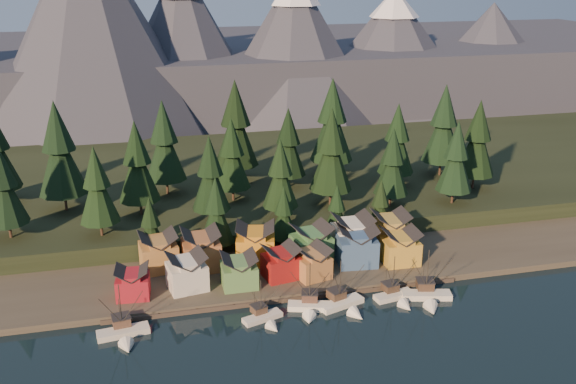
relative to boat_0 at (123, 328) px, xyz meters
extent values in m
plane|color=black|center=(35.23, -8.70, -2.33)|extent=(500.00, 500.00, 0.00)
cube|color=#3A342A|center=(35.23, 31.30, -1.58)|extent=(400.00, 50.00, 1.50)
cube|color=black|center=(35.23, 81.30, 0.67)|extent=(420.00, 100.00, 6.00)
cube|color=#4B3E36|center=(35.23, 7.80, -1.83)|extent=(80.00, 4.00, 1.00)
cube|color=#3F4251|center=(35.23, 231.30, 12.67)|extent=(560.00, 160.00, 30.00)
cone|color=#3F4251|center=(-9.77, 171.30, 42.67)|extent=(100.00, 100.00, 90.00)
cone|color=#3F4251|center=(30.23, 189.30, 33.67)|extent=(80.00, 80.00, 72.00)
cone|color=#3F4251|center=(80.23, 177.30, 31.67)|extent=(84.00, 84.00, 68.00)
cone|color=#3F4251|center=(135.23, 193.30, 26.67)|extent=(92.00, 92.00, 58.00)
cone|color=white|center=(135.23, 193.30, 48.71)|extent=(25.76, 25.76, 13.92)
cone|color=#3F4251|center=(195.23, 201.30, 22.67)|extent=(88.00, 88.00, 50.00)
cube|color=beige|center=(-0.16, 1.17, -1.94)|extent=(10.65, 4.60, 1.74)
cone|color=beige|center=(0.59, -4.44, -1.94)|extent=(3.71, 3.92, 3.27)
cube|color=black|center=(-0.16, 1.17, -2.60)|extent=(10.91, 4.69, 0.38)
cube|color=brown|center=(-0.40, 3.04, -0.25)|extent=(3.89, 3.70, 1.96)
cube|color=black|center=(-0.40, 3.04, 0.84)|extent=(4.14, 3.95, 0.22)
cylinder|color=black|center=(-0.24, 1.79, 3.78)|extent=(0.20, 0.20, 9.82)
cylinder|color=black|center=(-0.69, 5.16, 1.27)|extent=(0.15, 0.15, 4.80)
cube|color=beige|center=(28.24, 0.19, -2.01)|extent=(8.97, 5.22, 1.43)
cone|color=beige|center=(29.70, -4.27, -2.01)|extent=(3.47, 3.61, 2.69)
cube|color=black|center=(28.24, 0.19, -2.55)|extent=(9.18, 5.33, 0.31)
cube|color=#503B2A|center=(27.75, 1.68, -0.62)|extent=(3.56, 3.45, 1.61)
cube|color=black|center=(27.75, 1.68, 0.27)|extent=(3.79, 3.68, 0.18)
cylinder|color=black|center=(28.07, 0.69, 2.69)|extent=(0.16, 0.16, 8.07)
cylinder|color=black|center=(27.20, 3.37, 0.63)|extent=(0.13, 0.13, 3.94)
cube|color=white|center=(39.02, 2.14, -1.96)|extent=(9.89, 5.71, 1.70)
cone|color=white|center=(37.56, -2.80, -1.96)|extent=(3.96, 3.97, 3.18)
cube|color=black|center=(39.02, 2.14, -2.59)|extent=(10.13, 5.83, 0.37)
cube|color=#50362B|center=(39.51, 3.78, -0.31)|extent=(4.15, 4.01, 1.91)
cube|color=black|center=(39.51, 3.78, 0.75)|extent=(4.42, 4.28, 0.21)
cylinder|color=black|center=(39.18, 2.68, 3.61)|extent=(0.19, 0.19, 9.54)
cylinder|color=black|center=(40.06, 5.64, 1.17)|extent=(0.15, 0.15, 4.66)
cube|color=silver|center=(46.07, 1.63, -1.96)|extent=(10.71, 6.27, 1.69)
cone|color=silver|center=(47.87, -3.69, -1.96)|extent=(4.12, 4.32, 3.17)
cube|color=black|center=(46.07, 1.63, -2.59)|extent=(10.97, 6.40, 0.37)
cube|color=#493627|center=(45.48, 3.41, -0.32)|extent=(4.21, 4.08, 1.90)
cube|color=black|center=(45.48, 3.41, 0.73)|extent=(4.48, 4.35, 0.21)
cylinder|color=black|center=(45.87, 2.22, 3.58)|extent=(0.19, 0.19, 9.50)
cylinder|color=black|center=(44.80, 5.42, 1.16)|extent=(0.15, 0.15, 4.64)
cube|color=beige|center=(58.57, 2.20, -1.98)|extent=(9.53, 4.53, 1.58)
cone|color=beige|center=(59.45, -2.75, -1.98)|extent=(3.47, 3.60, 2.97)
cube|color=black|center=(58.57, 2.20, -2.57)|extent=(9.76, 4.62, 0.35)
cube|color=#413022|center=(58.28, 3.84, -0.45)|extent=(3.64, 3.48, 1.78)
cube|color=black|center=(58.28, 3.84, 0.54)|extent=(3.87, 3.71, 0.20)
cylinder|color=black|center=(58.47, 2.74, 3.22)|extent=(0.18, 0.18, 8.91)
cylinder|color=black|center=(57.94, 5.71, 0.94)|extent=(0.14, 0.14, 4.35)
cube|color=silver|center=(65.66, 0.58, -1.93)|extent=(11.45, 5.85, 1.81)
cone|color=silver|center=(64.26, -5.27, -1.93)|extent=(4.18, 4.43, 3.40)
cube|color=black|center=(65.66, 0.58, -2.61)|extent=(11.72, 5.97, 0.40)
cube|color=#413023|center=(66.12, 2.53, -0.17)|extent=(4.32, 4.15, 2.04)
cube|color=black|center=(66.12, 2.53, 0.96)|extent=(4.59, 4.42, 0.23)
cylinder|color=black|center=(65.81, 1.23, 4.02)|extent=(0.20, 0.20, 10.20)
cylinder|color=black|center=(66.65, 4.74, 1.41)|extent=(0.16, 0.16, 4.99)
cube|color=maroon|center=(2.24, 13.97, 1.60)|extent=(7.58, 6.78, 4.85)
cube|color=maroon|center=(2.24, 13.97, 4.50)|extent=(4.41, 6.37, 0.99)
cube|color=beige|center=(14.11, 14.85, 2.12)|extent=(9.32, 8.59, 5.90)
cube|color=beige|center=(14.11, 14.85, 5.64)|extent=(5.68, 7.80, 1.15)
cube|color=#4D7A42|center=(25.63, 13.49, 1.75)|extent=(7.76, 7.25, 5.16)
cube|color=#4D7A42|center=(25.63, 13.49, 4.87)|extent=(4.28, 7.09, 1.09)
cube|color=maroon|center=(35.69, 15.18, 1.88)|extent=(8.77, 8.05, 5.41)
cube|color=maroon|center=(35.69, 15.18, 5.11)|extent=(5.36, 7.29, 1.08)
cube|color=#A46D3A|center=(42.77, 13.85, 1.75)|extent=(8.81, 8.81, 5.15)
cube|color=#A46D3A|center=(42.77, 13.85, 4.82)|extent=(5.64, 7.85, 1.01)
cube|color=#325078|center=(55.16, 17.78, 2.56)|extent=(9.93, 8.63, 6.78)
cube|color=#325078|center=(55.16, 17.78, 6.58)|extent=(5.80, 8.06, 1.29)
cube|color=#BA8F2F|center=(65.61, 15.97, 2.08)|extent=(8.68, 7.66, 5.82)
cube|color=#BA8F2F|center=(65.61, 15.97, 5.57)|extent=(4.87, 7.39, 1.19)
cube|color=#9F7138|center=(8.50, 26.05, 2.46)|extent=(9.29, 8.47, 6.56)
cube|color=#9F7138|center=(8.50, 26.05, 6.32)|extent=(5.50, 7.86, 1.19)
cube|color=#945A34|center=(18.36, 24.25, 2.68)|extent=(9.00, 8.49, 7.00)
cube|color=#945A34|center=(18.36, 24.25, 6.77)|extent=(5.12, 8.14, 1.21)
cube|color=orange|center=(31.59, 24.57, 2.61)|extent=(10.66, 9.63, 6.88)
cube|color=orange|center=(31.59, 24.57, 6.68)|extent=(6.60, 8.56, 1.29)
cube|color=#3C703E|center=(44.97, 22.25, 2.35)|extent=(10.05, 8.73, 6.36)
cube|color=#3C703E|center=(44.97, 22.25, 6.15)|extent=(6.02, 7.95, 1.27)
cube|color=silver|center=(55.93, 23.44, 2.79)|extent=(9.35, 8.32, 7.23)
cube|color=silver|center=(55.93, 23.44, 7.04)|extent=(5.16, 8.13, 1.31)
cube|color=#A5863A|center=(66.30, 24.23, 2.69)|extent=(9.12, 8.61, 7.04)
cube|color=#A5863A|center=(66.30, 24.23, 6.81)|extent=(5.22, 8.22, 1.22)
cylinder|color=#332319|center=(-26.77, 43.30, 5.79)|extent=(0.70, 0.70, 4.23)
cone|color=black|center=(-26.77, 43.30, 14.94)|extent=(10.33, 10.33, 14.56)
cone|color=black|center=(-26.77, 43.30, 22.46)|extent=(7.04, 7.04, 10.57)
cylinder|color=#332319|center=(-14.77, 59.30, 6.38)|extent=(0.70, 0.70, 5.40)
cone|color=black|center=(-14.77, 59.30, 18.09)|extent=(13.21, 13.21, 18.62)
cone|color=black|center=(-14.77, 59.30, 27.70)|extent=(9.01, 9.01, 13.51)
cylinder|color=#332319|center=(-4.77, 39.30, 5.72)|extent=(0.70, 0.70, 4.09)
cone|color=black|center=(-4.77, 39.30, 14.58)|extent=(9.99, 9.99, 14.08)
cone|color=black|center=(-4.77, 39.30, 21.84)|extent=(6.81, 6.81, 10.22)
cylinder|color=#332319|center=(5.23, 51.30, 5.97)|extent=(0.70, 0.70, 4.59)
cone|color=black|center=(5.23, 51.30, 15.91)|extent=(11.22, 11.22, 15.81)
cone|color=black|center=(5.23, 51.30, 24.07)|extent=(7.65, 7.65, 11.47)
cylinder|color=#332319|center=(13.23, 66.30, 6.14)|extent=(0.70, 0.70, 4.94)
cone|color=black|center=(13.23, 66.30, 16.84)|extent=(12.07, 12.07, 17.01)
cone|color=black|center=(13.23, 66.30, 25.62)|extent=(8.23, 8.23, 12.34)
cylinder|color=#332319|center=(23.23, 41.30, 5.75)|extent=(0.70, 0.70, 4.15)
cone|color=black|center=(23.23, 41.30, 14.73)|extent=(10.14, 10.14, 14.29)
cone|color=black|center=(23.23, 41.30, 22.11)|extent=(6.91, 6.91, 10.37)
cylinder|color=#332319|center=(31.23, 56.30, 5.80)|extent=(0.70, 0.70, 4.26)
cone|color=black|center=(31.23, 56.30, 15.04)|extent=(10.42, 10.42, 14.68)
cone|color=black|center=(31.23, 56.30, 22.61)|extent=(7.10, 7.10, 10.65)
cylinder|color=#332319|center=(41.23, 39.30, 5.62)|extent=(0.70, 0.70, 3.90)
cone|color=black|center=(41.23, 39.30, 14.06)|extent=(9.52, 9.52, 13.42)
cone|color=black|center=(41.23, 39.30, 20.99)|extent=(6.49, 6.49, 9.74)
cylinder|color=#332319|center=(49.23, 63.30, 5.83)|extent=(0.70, 0.70, 4.32)
cone|color=black|center=(49.23, 63.30, 15.19)|extent=(10.56, 10.56, 14.88)
cone|color=black|center=(49.23, 63.30, 22.87)|extent=(7.20, 7.20, 10.80)
cylinder|color=#332319|center=(57.23, 46.30, 6.12)|extent=(0.70, 0.70, 4.89)
cone|color=black|center=(57.23, 46.30, 16.70)|extent=(11.94, 11.94, 16.83)
cone|color=black|center=(57.23, 46.30, 25.39)|extent=(8.14, 8.14, 12.21)
cylinder|color=#332319|center=(65.23, 71.30, 6.43)|extent=(0.70, 0.70, 5.51)
cone|color=black|center=(65.23, 71.30, 18.36)|extent=(13.46, 13.46, 18.97)
cone|color=black|center=(65.23, 71.30, 28.15)|extent=(9.18, 9.18, 13.77)
cylinder|color=#332319|center=(73.23, 41.30, 5.66)|extent=(0.70, 0.70, 3.97)
cone|color=black|center=(73.23, 41.30, 14.27)|extent=(9.71, 9.71, 13.68)
cone|color=black|center=(73.23, 41.30, 21.33)|extent=(6.62, 6.62, 9.93)
cylinder|color=#332319|center=(81.23, 57.30, 5.92)|extent=(0.70, 0.70, 4.49)
cone|color=black|center=(81.23, 57.30, 15.64)|extent=(10.97, 10.97, 15.46)
cone|color=black|center=(81.23, 57.30, 23.62)|extent=(7.48, 7.48, 11.22)
cylinder|color=#332319|center=(91.23, 39.30, 5.77)|extent=(0.70, 0.70, 4.19)
cone|color=black|center=(91.23, 39.30, 14.86)|extent=(10.25, 10.25, 14.45)
cone|color=black|center=(91.23, 39.30, 22.31)|extent=(6.99, 6.99, 10.49)
cylinder|color=#332319|center=(99.23, 63.30, 6.25)|extent=(0.70, 0.70, 5.15)
cone|color=black|center=(99.23, 63.30, 17.41)|extent=(12.59, 12.59, 17.74)
cone|color=black|center=(99.23, 63.30, 26.57)|extent=(8.58, 8.58, 12.88)
cylinder|color=#332319|center=(35.23, 73.30, 6.46)|extent=(0.70, 0.70, 5.57)
cone|color=black|center=(35.23, 73.30, 18.53)|extent=(13.62, 13.62, 19.19)
cone|color=black|center=(35.23, 73.30, 28.43)|extent=(9.28, 9.28, 13.93)
cylinder|color=#332319|center=(-32.77, 69.30, 6.17)|extent=(0.70, 0.70, 5.00)
cylinder|color=#332319|center=(103.23, 49.30, 6.06)|extent=(0.70, 0.70, 4.77)
cone|color=black|center=(103.23, 49.30, 16.38)|extent=(11.65, 11.65, 16.42)
cone|color=black|center=(103.23, 49.30, 24.85)|extent=(7.94, 7.94, 11.91)
cylinder|color=#332319|center=(7.23, 31.30, 0.63)|extent=(0.70, 0.70, 2.92)
cone|color=black|center=(7.23, 31.30, 6.97)|extent=(7.15, 7.15, 10.07)
cone|color=black|center=(7.23, 31.30, 12.16)|extent=(4.87, 4.87, 7.31)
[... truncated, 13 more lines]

